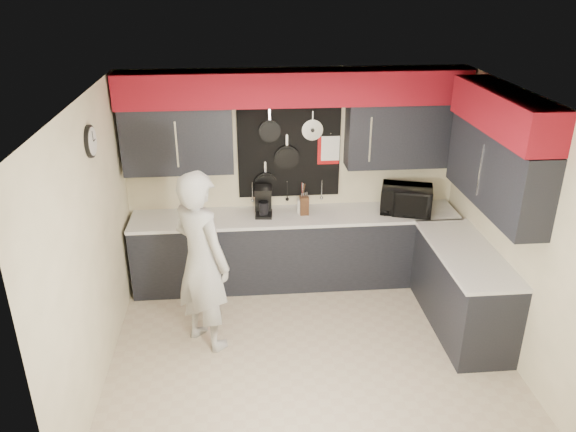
{
  "coord_description": "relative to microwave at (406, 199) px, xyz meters",
  "views": [
    {
      "loc": [
        -0.63,
        -4.65,
        3.63
      ],
      "look_at": [
        -0.17,
        0.5,
        1.32
      ],
      "focal_mm": 35.0,
      "sensor_mm": 36.0,
      "label": 1
    }
  ],
  "objects": [
    {
      "name": "person",
      "position": [
        -2.38,
        -1.1,
        -0.13
      ],
      "size": [
        0.82,
        0.82,
        1.91
      ],
      "primitive_type": "imported",
      "rotation": [
        0.0,
        0.0,
        2.35
      ],
      "color": "#BABBB8",
      "rests_on": "ground"
    },
    {
      "name": "left_wall_assembly",
      "position": [
        -3.32,
        -1.38,
        0.25
      ],
      "size": [
        0.05,
        3.5,
        2.6
      ],
      "color": "#F2E5BB",
      "rests_on": "ground"
    },
    {
      "name": "right_wall_assembly",
      "position": [
        0.53,
        -1.14,
        0.86
      ],
      "size": [
        0.36,
        3.5,
        2.6
      ],
      "color": "#F2E5BB",
      "rests_on": "ground"
    },
    {
      "name": "ground",
      "position": [
        -1.32,
        -1.4,
        -1.08
      ],
      "size": [
        4.0,
        4.0,
        0.0
      ],
      "primitive_type": "plane",
      "color": "#BEAF94",
      "rests_on": "ground"
    },
    {
      "name": "microwave",
      "position": [
        0.0,
        0.0,
        0.0
      ],
      "size": [
        0.68,
        0.56,
        0.33
      ],
      "primitive_type": "imported",
      "rotation": [
        0.0,
        0.0,
        -0.3
      ],
      "color": "black",
      "rests_on": "base_cabinets"
    },
    {
      "name": "base_cabinets",
      "position": [
        -0.83,
        -0.27,
        -0.63
      ],
      "size": [
        3.95,
        2.2,
        0.92
      ],
      "color": "black",
      "rests_on": "ground"
    },
    {
      "name": "back_wall_assembly",
      "position": [
        -1.31,
        0.2,
        0.93
      ],
      "size": [
        4.0,
        0.36,
        2.6
      ],
      "color": "#F2E5BB",
      "rests_on": "ground"
    },
    {
      "name": "coffee_maker",
      "position": [
        -1.7,
        0.07,
        0.02
      ],
      "size": [
        0.21,
        0.25,
        0.36
      ],
      "rotation": [
        0.0,
        0.0,
        -0.08
      ],
      "color": "black",
      "rests_on": "base_cabinets"
    },
    {
      "name": "knife_block",
      "position": [
        -1.22,
        0.04,
        -0.05
      ],
      "size": [
        0.1,
        0.1,
        0.22
      ],
      "primitive_type": "cube",
      "rotation": [
        0.0,
        0.0,
        0.03
      ],
      "color": "#331D10",
      "rests_on": "base_cabinets"
    },
    {
      "name": "utensil_crock",
      "position": [
        -1.23,
        0.1,
        -0.08
      ],
      "size": [
        0.13,
        0.13,
        0.17
      ],
      "primitive_type": "cylinder",
      "color": "white",
      "rests_on": "base_cabinets"
    }
  ]
}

